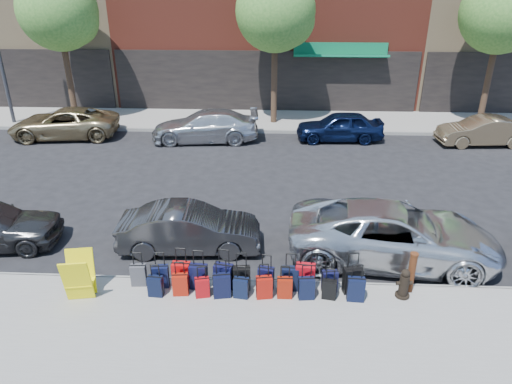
# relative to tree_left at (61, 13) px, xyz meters

# --- Properties ---
(ground) EXTENTS (120.00, 120.00, 0.00)m
(ground) POSITION_rel_tree_left_xyz_m (9.86, -9.50, -5.41)
(ground) COLOR black
(ground) RESTS_ON ground
(sidewalk_near) EXTENTS (60.00, 4.00, 0.15)m
(sidewalk_near) POSITION_rel_tree_left_xyz_m (9.86, -16.00, -5.34)
(sidewalk_near) COLOR gray
(sidewalk_near) RESTS_ON ground
(sidewalk_far) EXTENTS (60.00, 4.00, 0.15)m
(sidewalk_far) POSITION_rel_tree_left_xyz_m (9.86, 0.50, -5.34)
(sidewalk_far) COLOR gray
(sidewalk_far) RESTS_ON ground
(curb_near) EXTENTS (60.00, 0.08, 0.15)m
(curb_near) POSITION_rel_tree_left_xyz_m (9.86, -13.98, -5.34)
(curb_near) COLOR gray
(curb_near) RESTS_ON ground
(curb_far) EXTENTS (60.00, 0.08, 0.15)m
(curb_far) POSITION_rel_tree_left_xyz_m (9.86, -1.52, -5.34)
(curb_far) COLOR gray
(curb_far) RESTS_ON ground
(tree_left) EXTENTS (3.80, 3.80, 7.27)m
(tree_left) POSITION_rel_tree_left_xyz_m (0.00, 0.00, 0.00)
(tree_left) COLOR black
(tree_left) RESTS_ON sidewalk_far
(tree_center) EXTENTS (3.80, 3.80, 7.27)m
(tree_center) POSITION_rel_tree_left_xyz_m (10.50, 0.00, 0.00)
(tree_center) COLOR black
(tree_center) RESTS_ON sidewalk_far
(tree_right) EXTENTS (3.80, 3.80, 7.27)m
(tree_right) POSITION_rel_tree_left_xyz_m (21.00, 0.00, 0.00)
(tree_right) COLOR black
(tree_right) RESTS_ON sidewalk_far
(suitcase_front_0) EXTENTS (0.37, 0.22, 0.86)m
(suitcase_front_0) POSITION_rel_tree_left_xyz_m (7.33, -14.27, -4.99)
(suitcase_front_0) COLOR #3C3D42
(suitcase_front_0) RESTS_ON sidewalk_near
(suitcase_front_1) EXTENTS (0.40, 0.25, 0.90)m
(suitcase_front_1) POSITION_rel_tree_left_xyz_m (7.87, -14.32, -4.98)
(suitcase_front_1) COLOR black
(suitcase_front_1) RESTS_ON sidewalk_near
(suitcase_front_2) EXTENTS (0.42, 0.25, 1.00)m
(suitcase_front_2) POSITION_rel_tree_left_xyz_m (8.36, -14.27, -4.95)
(suitcase_front_2) COLOR #B40B0C
(suitcase_front_2) RESTS_ON sidewalk_near
(suitcase_front_3) EXTENTS (0.43, 0.26, 0.99)m
(suitcase_front_3) POSITION_rel_tree_left_xyz_m (8.78, -14.32, -4.95)
(suitcase_front_3) COLOR black
(suitcase_front_3) RESTS_ON sidewalk_near
(suitcase_front_4) EXTENTS (0.47, 0.32, 1.03)m
(suitcase_front_4) POSITION_rel_tree_left_xyz_m (9.37, -14.32, -4.94)
(suitcase_front_4) COLOR black
(suitcase_front_4) RESTS_ON sidewalk_near
(suitcase_front_5) EXTENTS (0.41, 0.26, 0.95)m
(suitcase_front_5) POSITION_rel_tree_left_xyz_m (9.79, -14.32, -4.96)
(suitcase_front_5) COLOR black
(suitcase_front_5) RESTS_ON sidewalk_near
(suitcase_front_6) EXTENTS (0.40, 0.27, 0.89)m
(suitcase_front_6) POSITION_rel_tree_left_xyz_m (10.36, -14.26, -4.98)
(suitcase_front_6) COLOR black
(suitcase_front_6) RESTS_ON sidewalk_near
(suitcase_front_7) EXTENTS (0.40, 0.23, 0.94)m
(suitcase_front_7) POSITION_rel_tree_left_xyz_m (10.93, -14.27, -4.97)
(suitcase_front_7) COLOR black
(suitcase_front_7) RESTS_ON sidewalk_near
(suitcase_front_8) EXTENTS (0.47, 0.29, 1.07)m
(suitcase_front_8) POSITION_rel_tree_left_xyz_m (11.28, -14.26, -4.93)
(suitcase_front_8) COLOR #A40A13
(suitcase_front_8) RESTS_ON sidewalk_near
(suitcase_front_9) EXTENTS (0.38, 0.25, 0.86)m
(suitcase_front_9) POSITION_rel_tree_left_xyz_m (11.85, -14.30, -4.99)
(suitcase_front_9) COLOR black
(suitcase_front_9) RESTS_ON sidewalk_near
(suitcase_front_10) EXTENTS (0.46, 0.31, 1.03)m
(suitcase_front_10) POSITION_rel_tree_left_xyz_m (12.37, -14.31, -4.94)
(suitcase_front_10) COLOR black
(suitcase_front_10) RESTS_ON sidewalk_near
(suitcase_back_1) EXTENTS (0.35, 0.23, 0.81)m
(suitcase_back_1) POSITION_rel_tree_left_xyz_m (7.83, -14.66, -5.01)
(suitcase_back_1) COLOR black
(suitcase_back_1) RESTS_ON sidewalk_near
(suitcase_back_2) EXTENTS (0.37, 0.24, 0.85)m
(suitcase_back_2) POSITION_rel_tree_left_xyz_m (8.40, -14.59, -5.00)
(suitcase_back_2) COLOR #951809
(suitcase_back_2) RESTS_ON sidewalk_near
(suitcase_back_3) EXTENTS (0.36, 0.25, 0.77)m
(suitcase_back_3) POSITION_rel_tree_left_xyz_m (8.91, -14.64, -5.02)
(suitcase_back_3) COLOR #9F0A0F
(suitcase_back_3) RESTS_ON sidewalk_near
(suitcase_back_4) EXTENTS (0.43, 0.29, 0.94)m
(suitcase_back_4) POSITION_rel_tree_left_xyz_m (9.36, -14.62, -4.97)
(suitcase_back_4) COLOR black
(suitcase_back_4) RESTS_ON sidewalk_near
(suitcase_back_5) EXTENTS (0.36, 0.24, 0.80)m
(suitcase_back_5) POSITION_rel_tree_left_xyz_m (9.80, -14.63, -5.01)
(suitcase_back_5) COLOR black
(suitcase_back_5) RESTS_ON sidewalk_near
(suitcase_back_6) EXTENTS (0.39, 0.27, 0.86)m
(suitcase_back_6) POSITION_rel_tree_left_xyz_m (10.33, -14.61, -4.99)
(suitcase_back_6) COLOR maroon
(suitcase_back_6) RESTS_ON sidewalk_near
(suitcase_back_7) EXTENTS (0.34, 0.20, 0.81)m
(suitcase_back_7) POSITION_rel_tree_left_xyz_m (10.80, -14.58, -5.01)
(suitcase_back_7) COLOR maroon
(suitcase_back_7) RESTS_ON sidewalk_near
(suitcase_back_8) EXTENTS (0.38, 0.25, 0.86)m
(suitcase_back_8) POSITION_rel_tree_left_xyz_m (11.29, -14.60, -4.99)
(suitcase_back_8) COLOR black
(suitcase_back_8) RESTS_ON sidewalk_near
(suitcase_back_9) EXTENTS (0.35, 0.24, 0.76)m
(suitcase_back_9) POSITION_rel_tree_left_xyz_m (11.82, -14.57, -5.02)
(suitcase_back_9) COLOR black
(suitcase_back_9) RESTS_ON sidewalk_near
(suitcase_back_10) EXTENTS (0.40, 0.25, 0.92)m
(suitcase_back_10) POSITION_rel_tree_left_xyz_m (12.41, -14.61, -4.98)
(suitcase_back_10) COLOR black
(suitcase_back_10) RESTS_ON sidewalk_near
(fire_hydrant) EXTENTS (0.37, 0.33, 0.73)m
(fire_hydrant) POSITION_rel_tree_left_xyz_m (13.52, -14.43, -4.92)
(fire_hydrant) COLOR black
(fire_hydrant) RESTS_ON sidewalk_near
(bollard) EXTENTS (0.19, 0.19, 1.03)m
(bollard) POSITION_rel_tree_left_xyz_m (13.72, -14.21, -4.73)
(bollard) COLOR #38190C
(bollard) RESTS_ON sidewalk_near
(display_rack) EXTENTS (0.72, 0.77, 1.09)m
(display_rack) POSITION_rel_tree_left_xyz_m (6.14, -14.79, -4.72)
(display_rack) COLOR #FCED0E
(display_rack) RESTS_ON sidewalk_near
(car_near_1) EXTENTS (3.92, 1.57, 1.27)m
(car_near_1) POSITION_rel_tree_left_xyz_m (8.22, -12.37, -4.78)
(car_near_1) COLOR #373739
(car_near_1) RESTS_ON ground
(car_near_2) EXTENTS (5.68, 3.05, 1.52)m
(car_near_2) POSITION_rel_tree_left_xyz_m (13.65, -12.59, -4.65)
(car_near_2) COLOR silver
(car_near_2) RESTS_ON ground
(car_far_0) EXTENTS (5.21, 2.85, 1.38)m
(car_far_0) POSITION_rel_tree_left_xyz_m (0.46, -2.64, -4.72)
(car_far_0) COLOR #96835C
(car_far_0) RESTS_ON ground
(car_far_1) EXTENTS (5.05, 2.38, 1.42)m
(car_far_1) POSITION_rel_tree_left_xyz_m (7.21, -2.84, -4.70)
(car_far_1) COLOR silver
(car_far_1) RESTS_ON ground
(car_far_2) EXTENTS (4.03, 1.75, 1.35)m
(car_far_2) POSITION_rel_tree_left_xyz_m (13.45, -2.48, -4.73)
(car_far_2) COLOR #0C1739
(car_far_2) RESTS_ON ground
(car_far_3) EXTENTS (4.01, 1.63, 1.29)m
(car_far_3) POSITION_rel_tree_left_xyz_m (19.84, -2.82, -4.76)
(car_far_3) COLOR #917A58
(car_far_3) RESTS_ON ground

